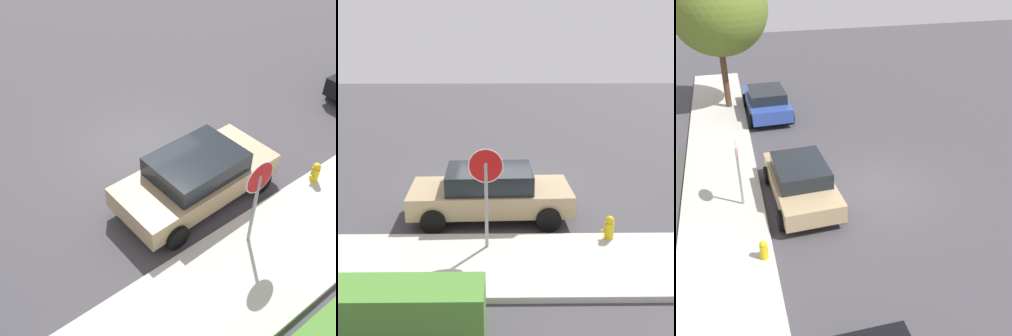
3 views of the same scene
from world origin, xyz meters
TOP-DOWN VIEW (x-y plane):
  - ground_plane at (0.00, 0.00)m, footprint 60.00×60.00m
  - sidewalk_curb at (0.00, 5.19)m, footprint 32.00×2.64m
  - stop_sign at (0.13, 4.53)m, footprint 0.78×0.08m
  - parked_car_tan at (0.10, 2.57)m, footprint 4.36×2.22m
  - fire_hydrant at (-2.78, 4.15)m, footprint 0.30×0.22m
  - front_yard_hedge at (2.43, 7.33)m, footprint 4.72×0.86m

SIDE VIEW (x-z plane):
  - ground_plane at x=0.00m, z-range 0.00..0.00m
  - sidewalk_curb at x=0.00m, z-range 0.00..0.14m
  - fire_hydrant at x=-2.78m, z-range 0.00..0.72m
  - front_yard_hedge at x=2.43m, z-range 0.00..0.94m
  - parked_car_tan at x=0.10m, z-range 0.03..1.43m
  - stop_sign at x=0.13m, z-range 0.46..2.94m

